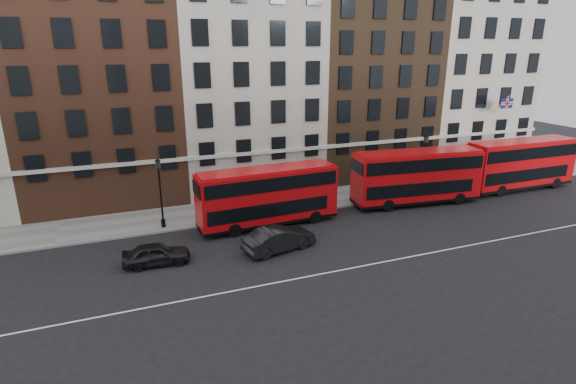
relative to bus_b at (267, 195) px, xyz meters
name	(u,v)px	position (x,y,z in m)	size (l,w,h in m)	color
ground	(324,257)	(1.65, -6.56, -2.40)	(120.00, 120.00, 0.00)	black
pavement	(271,205)	(1.65, 3.94, -2.32)	(80.00, 5.00, 0.15)	gray
kerb	(281,215)	(1.65, 1.44, -2.32)	(80.00, 0.30, 0.16)	gray
road_centre_line	(338,271)	(1.65, -8.56, -2.39)	(70.00, 0.12, 0.01)	white
building_terrace	(241,78)	(1.34, 11.32, 7.84)	(64.00, 11.95, 22.00)	beige
bus_b	(267,195)	(0.00, 0.00, 0.00)	(10.75, 3.05, 4.47)	red
bus_c	(416,176)	(13.44, 0.01, 0.11)	(11.36, 3.84, 4.68)	red
bus_d	(520,163)	(25.10, 0.00, 0.14)	(11.27, 2.79, 4.73)	red
car_rear	(156,254)	(-8.58, -3.66, -1.70)	(1.66, 4.13, 1.41)	black
car_front	(279,239)	(-0.70, -4.50, -1.58)	(1.74, 4.99, 1.65)	black
lamp_post_left	(160,190)	(-7.53, 2.10, 0.68)	(0.44, 0.44, 5.33)	black
lamp_post_right	(424,160)	(16.13, 2.58, 0.68)	(0.44, 0.44, 5.33)	black
traffic_light	(520,158)	(27.14, 1.86, 0.05)	(0.25, 0.45, 3.27)	black
iron_railings	(263,191)	(1.65, 6.14, -1.75)	(6.60, 0.06, 1.00)	black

